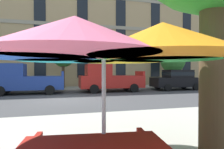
# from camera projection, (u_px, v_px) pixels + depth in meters

# --- Properties ---
(ground_plane) EXTENTS (120.00, 120.00, 0.00)m
(ground_plane) POSITION_uv_depth(u_px,v_px,m) (65.00, 100.00, 11.48)
(ground_plane) COLOR #424244
(sidewalk_far) EXTENTS (56.00, 3.60, 0.12)m
(sidewalk_far) POSITION_uv_depth(u_px,v_px,m) (62.00, 89.00, 18.04)
(sidewalk_far) COLOR #9E998E
(sidewalk_far) RESTS_ON ground
(apartment_building) EXTENTS (41.69, 12.08, 19.20)m
(apartment_building) POSITION_uv_depth(u_px,v_px,m) (61.00, 10.00, 25.78)
(apartment_building) COLOR tan
(apartment_building) RESTS_ON ground
(pickup_blue) EXTENTS (5.10, 2.12, 2.20)m
(pickup_blue) POSITION_uv_depth(u_px,v_px,m) (24.00, 80.00, 14.31)
(pickup_blue) COLOR navy
(pickup_blue) RESTS_ON ground
(pickup_red) EXTENTS (5.10, 2.12, 2.20)m
(pickup_red) POSITION_uv_depth(u_px,v_px,m) (109.00, 79.00, 15.96)
(pickup_red) COLOR #B21E19
(pickup_red) RESTS_ON ground
(sedan_black) EXTENTS (4.40, 1.98, 1.78)m
(sedan_black) POSITION_uv_depth(u_px,v_px,m) (177.00, 79.00, 17.60)
(sedan_black) COLOR black
(sedan_black) RESTS_ON ground
(street_tree_middle) EXTENTS (2.25, 2.38, 4.16)m
(street_tree_middle) POSITION_uv_depth(u_px,v_px,m) (63.00, 55.00, 17.84)
(street_tree_middle) COLOR #4C3823
(street_tree_middle) RESTS_ON ground
(street_tree_right) EXTENTS (2.75, 2.56, 4.12)m
(street_tree_right) POSITION_uv_depth(u_px,v_px,m) (172.00, 59.00, 20.82)
(street_tree_right) COLOR brown
(street_tree_right) RESTS_ON ground
(patio_umbrella) EXTENTS (3.55, 3.29, 2.28)m
(patio_umbrella) POSITION_uv_depth(u_px,v_px,m) (104.00, 46.00, 2.83)
(patio_umbrella) COLOR silver
(patio_umbrella) RESTS_ON ground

